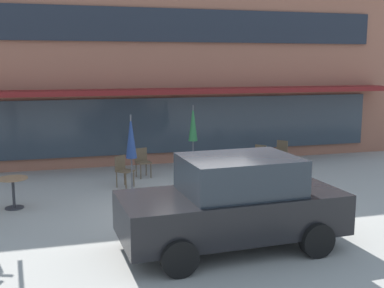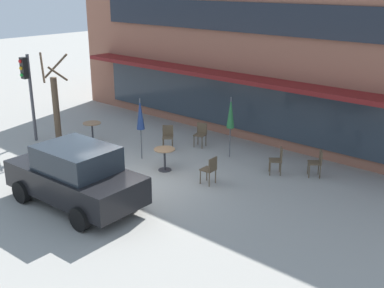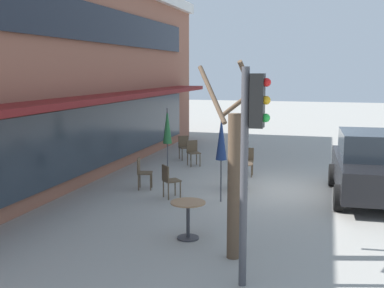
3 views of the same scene
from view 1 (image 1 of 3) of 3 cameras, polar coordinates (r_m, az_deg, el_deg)
name	(u,v)px [view 1 (image 1 of 3)]	position (r m, az deg, el deg)	size (l,w,h in m)	color
ground_plane	(212,215)	(11.24, 2.43, -8.46)	(80.00, 80.00, 0.00)	#9E9B93
building_facade	(139,68)	(20.39, -6.29, 8.98)	(19.98, 9.10, 6.56)	#935B47
cafe_table_near_wall	(187,179)	(12.46, -0.55, -4.18)	(0.70, 0.70, 0.76)	#333338
cafe_table_streetside	(13,188)	(12.39, -20.43, -4.88)	(0.70, 0.70, 0.76)	#333338
patio_umbrella_green_folded	(131,137)	(12.20, -7.24, 0.78)	(0.28, 0.28, 2.20)	#4C4C51
patio_umbrella_cream_folded	(193,124)	(14.80, 0.12, 2.41)	(0.28, 0.28, 2.20)	#4C4C51
cafe_chair_0	(281,152)	(16.50, 10.46, -0.88)	(0.56, 0.56, 0.89)	brown
cafe_chair_1	(252,173)	(13.15, 7.17, -3.47)	(0.42, 0.42, 0.89)	brown
cafe_chair_2	(123,169)	(13.75, -8.19, -2.92)	(0.56, 0.56, 0.89)	brown
cafe_chair_3	(259,157)	(15.48, 7.94, -1.50)	(0.56, 0.56, 0.89)	brown
cafe_chair_4	(142,160)	(14.86, -5.91, -1.92)	(0.49, 0.49, 0.89)	brown
parked_sedan	(234,203)	(9.15, 4.94, -6.97)	(4.28, 2.17, 1.76)	black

